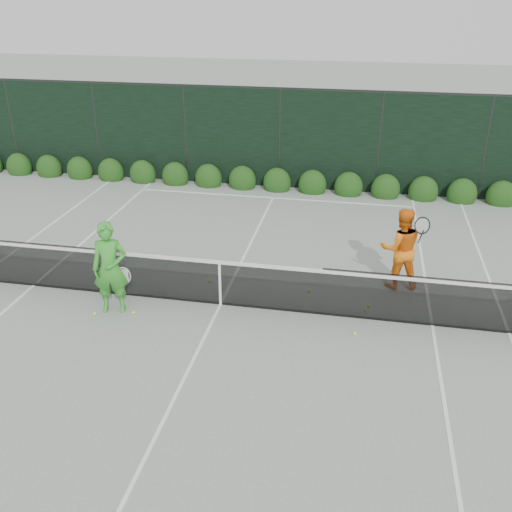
# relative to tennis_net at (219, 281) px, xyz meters

# --- Properties ---
(ground) EXTENTS (80.00, 80.00, 0.00)m
(ground) POSITION_rel_tennis_net_xyz_m (0.02, 0.00, -0.53)
(ground) COLOR gray
(ground) RESTS_ON ground
(tennis_net) EXTENTS (12.90, 0.10, 1.07)m
(tennis_net) POSITION_rel_tennis_net_xyz_m (0.00, 0.00, 0.00)
(tennis_net) COLOR black
(tennis_net) RESTS_ON ground
(player_woman) EXTENTS (0.76, 0.59, 1.85)m
(player_woman) POSITION_rel_tennis_net_xyz_m (-1.97, -0.60, 0.39)
(player_woman) COLOR green
(player_woman) RESTS_ON ground
(player_man) EXTENTS (0.98, 0.80, 1.76)m
(player_man) POSITION_rel_tennis_net_xyz_m (3.51, 1.47, 0.35)
(player_man) COLOR orange
(player_man) RESTS_ON ground
(court_lines) EXTENTS (11.03, 23.83, 0.01)m
(court_lines) POSITION_rel_tennis_net_xyz_m (0.02, 0.00, -0.53)
(court_lines) COLOR white
(court_lines) RESTS_ON ground
(windscreen_fence) EXTENTS (32.00, 21.07, 3.06)m
(windscreen_fence) POSITION_rel_tennis_net_xyz_m (0.02, -2.71, 0.98)
(windscreen_fence) COLOR black
(windscreen_fence) RESTS_ON ground
(hedge_row) EXTENTS (31.66, 0.65, 0.94)m
(hedge_row) POSITION_rel_tennis_net_xyz_m (0.02, 7.15, -0.30)
(hedge_row) COLOR #15340E
(hedge_row) RESTS_ON ground
(tennis_balls) EXTENTS (5.29, 1.79, 0.07)m
(tennis_balls) POSITION_rel_tennis_net_xyz_m (0.86, 0.04, -0.50)
(tennis_balls) COLOR #E7F536
(tennis_balls) RESTS_ON ground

